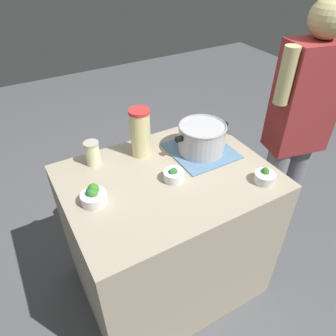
{
  "coord_description": "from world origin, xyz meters",
  "views": [
    {
      "loc": [
        -0.62,
        -1.08,
        1.91
      ],
      "look_at": [
        0.0,
        0.0,
        0.95
      ],
      "focal_mm": 33.82,
      "sensor_mm": 36.0,
      "label": 1
    }
  ],
  "objects_px": {
    "mason_jar": "(93,153)",
    "cooking_pot": "(202,138)",
    "lemonade_pitcher": "(140,133)",
    "person_cook": "(296,131)",
    "broccoli_bowl_back": "(265,177)",
    "broccoli_bowl_center": "(94,196)",
    "broccoli_bowl_front": "(174,175)"
  },
  "relations": [
    {
      "from": "lemonade_pitcher",
      "to": "broccoli_bowl_back",
      "type": "relative_size",
      "value": 2.62
    },
    {
      "from": "cooking_pot",
      "to": "broccoli_bowl_center",
      "type": "bearing_deg",
      "value": -171.78
    },
    {
      "from": "broccoli_bowl_back",
      "to": "person_cook",
      "type": "relative_size",
      "value": 0.06
    },
    {
      "from": "broccoli_bowl_back",
      "to": "person_cook",
      "type": "xyz_separation_m",
      "value": [
        0.49,
        0.24,
        -0.02
      ]
    },
    {
      "from": "broccoli_bowl_back",
      "to": "person_cook",
      "type": "distance_m",
      "value": 0.55
    },
    {
      "from": "cooking_pot",
      "to": "person_cook",
      "type": "distance_m",
      "value": 0.64
    },
    {
      "from": "cooking_pot",
      "to": "broccoli_bowl_center",
      "type": "height_order",
      "value": "cooking_pot"
    },
    {
      "from": "lemonade_pitcher",
      "to": "mason_jar",
      "type": "relative_size",
      "value": 2.03
    },
    {
      "from": "broccoli_bowl_front",
      "to": "broccoli_bowl_center",
      "type": "xyz_separation_m",
      "value": [
        -0.4,
        0.04,
        0.0
      ]
    },
    {
      "from": "broccoli_bowl_front",
      "to": "mason_jar",
      "type": "bearing_deg",
      "value": 132.56
    },
    {
      "from": "mason_jar",
      "to": "cooking_pot",
      "type": "bearing_deg",
      "value": -18.67
    },
    {
      "from": "lemonade_pitcher",
      "to": "person_cook",
      "type": "relative_size",
      "value": 0.16
    },
    {
      "from": "mason_jar",
      "to": "broccoli_bowl_center",
      "type": "distance_m",
      "value": 0.3
    },
    {
      "from": "broccoli_bowl_back",
      "to": "mason_jar",
      "type": "bearing_deg",
      "value": 140.61
    },
    {
      "from": "person_cook",
      "to": "broccoli_bowl_center",
      "type": "bearing_deg",
      "value": 178.51
    },
    {
      "from": "cooking_pot",
      "to": "lemonade_pitcher",
      "type": "relative_size",
      "value": 1.23
    },
    {
      "from": "cooking_pot",
      "to": "broccoli_bowl_front",
      "type": "distance_m",
      "value": 0.3
    },
    {
      "from": "broccoli_bowl_center",
      "to": "broccoli_bowl_back",
      "type": "height_order",
      "value": "broccoli_bowl_center"
    },
    {
      "from": "mason_jar",
      "to": "broccoli_bowl_back",
      "type": "relative_size",
      "value": 1.29
    },
    {
      "from": "mason_jar",
      "to": "broccoli_bowl_back",
      "type": "xyz_separation_m",
      "value": [
        0.68,
        -0.56,
        -0.04
      ]
    },
    {
      "from": "broccoli_bowl_front",
      "to": "broccoli_bowl_back",
      "type": "xyz_separation_m",
      "value": [
        0.38,
        -0.23,
        -0.0
      ]
    },
    {
      "from": "cooking_pot",
      "to": "broccoli_bowl_front",
      "type": "relative_size",
      "value": 3.14
    },
    {
      "from": "mason_jar",
      "to": "person_cook",
      "type": "distance_m",
      "value": 1.22
    },
    {
      "from": "lemonade_pitcher",
      "to": "broccoli_bowl_center",
      "type": "distance_m",
      "value": 0.44
    },
    {
      "from": "mason_jar",
      "to": "person_cook",
      "type": "height_order",
      "value": "person_cook"
    },
    {
      "from": "lemonade_pitcher",
      "to": "broccoli_bowl_center",
      "type": "bearing_deg",
      "value": -146.02
    },
    {
      "from": "broccoli_bowl_center",
      "to": "broccoli_bowl_back",
      "type": "bearing_deg",
      "value": -19.5
    },
    {
      "from": "broccoli_bowl_center",
      "to": "person_cook",
      "type": "height_order",
      "value": "person_cook"
    },
    {
      "from": "lemonade_pitcher",
      "to": "person_cook",
      "type": "height_order",
      "value": "person_cook"
    },
    {
      "from": "lemonade_pitcher",
      "to": "broccoli_bowl_front",
      "type": "distance_m",
      "value": 0.31
    },
    {
      "from": "broccoli_bowl_front",
      "to": "person_cook",
      "type": "relative_size",
      "value": 0.06
    },
    {
      "from": "person_cook",
      "to": "cooking_pot",
      "type": "bearing_deg",
      "value": 168.29
    }
  ]
}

